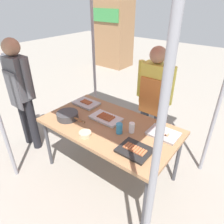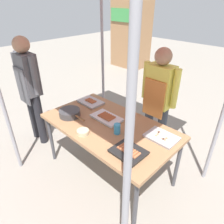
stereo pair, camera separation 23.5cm
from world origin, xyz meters
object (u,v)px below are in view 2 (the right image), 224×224
object	(u,v)px
stall_table	(109,128)
neighbor_stall_left	(131,35)
tray_spring_rolls	(91,102)
cooking_wok	(70,113)
drink_cup_by_wok	(130,129)
tray_meat_skewers	(162,137)
condiment_bowl	(83,132)
vendor_woman	(158,97)
customer_nearby	(29,84)
tray_grilled_sausages	(107,118)
drink_cup_near_edge	(117,129)
neighbor_stall_right	(130,38)
tray_pork_links	(128,152)

from	to	relation	value
stall_table	neighbor_stall_left	xyz separation A→B (m)	(-2.93, 3.88, 0.29)
tray_spring_rolls	cooking_wok	xyz separation A→B (m)	(0.08, -0.41, 0.03)
stall_table	drink_cup_by_wok	world-z (taller)	drink_cup_by_wok
drink_cup_by_wok	cooking_wok	bearing A→B (deg)	-162.73
tray_meat_skewers	cooking_wok	size ratio (longest dim) A/B	0.78
condiment_bowl	vendor_woman	xyz separation A→B (m)	(0.24, 1.07, 0.14)
customer_nearby	tray_grilled_sausages	bearing A→B (deg)	16.47
drink_cup_near_edge	tray_spring_rolls	bearing A→B (deg)	160.81
vendor_woman	neighbor_stall_left	size ratio (longest dim) A/B	0.79
drink_cup_near_edge	neighbor_stall_right	bearing A→B (deg)	128.78
cooking_wok	drink_cup_near_edge	bearing A→B (deg)	12.07
tray_meat_skewers	condiment_bowl	xyz separation A→B (m)	(-0.66, -0.53, 0.01)
drink_cup_by_wok	vendor_woman	world-z (taller)	vendor_woman
tray_spring_rolls	neighbor_stall_left	world-z (taller)	neighbor_stall_left
vendor_woman	customer_nearby	bearing A→B (deg)	34.88
tray_meat_skewers	neighbor_stall_left	bearing A→B (deg)	133.70
neighbor_stall_right	drink_cup_near_edge	bearing A→B (deg)	-51.22
tray_spring_rolls	customer_nearby	bearing A→B (deg)	-146.41
tray_grilled_sausages	drink_cup_by_wok	bearing A→B (deg)	-4.29
drink_cup_by_wok	neighbor_stall_left	distance (m)	5.02
stall_table	tray_spring_rolls	distance (m)	0.61
tray_grilled_sausages	vendor_woman	size ratio (longest dim) A/B	0.25
vendor_woman	neighbor_stall_left	bearing A→B (deg)	-45.37
drink_cup_near_edge	tray_meat_skewers	bearing A→B (deg)	33.08
drink_cup_near_edge	customer_nearby	bearing A→B (deg)	-171.21
tray_grilled_sausages	drink_cup_near_edge	distance (m)	0.32
tray_meat_skewers	tray_pork_links	xyz separation A→B (m)	(-0.10, -0.42, 0.00)
stall_table	tray_meat_skewers	xyz separation A→B (m)	(0.59, 0.20, 0.07)
cooking_wok	customer_nearby	world-z (taller)	customer_nearby
stall_table	condiment_bowl	distance (m)	0.35
tray_pork_links	condiment_bowl	xyz separation A→B (m)	(-0.56, -0.11, 0.00)
stall_table	tray_pork_links	bearing A→B (deg)	-24.45
stall_table	customer_nearby	xyz separation A→B (m)	(-1.32, -0.29, 0.27)
drink_cup_near_edge	customer_nearby	xyz separation A→B (m)	(-1.51, -0.23, 0.16)
neighbor_stall_left	customer_nearby	bearing A→B (deg)	-68.95
customer_nearby	neighbor_stall_left	bearing A→B (deg)	111.05
tray_spring_rolls	cooking_wok	bearing A→B (deg)	-78.40
neighbor_stall_right	cooking_wok	bearing A→B (deg)	-58.56
condiment_bowl	customer_nearby	bearing A→B (deg)	178.38
tray_pork_links	customer_nearby	size ratio (longest dim) A/B	0.19
tray_grilled_sausages	drink_cup_near_edge	size ratio (longest dim) A/B	3.21
neighbor_stall_left	cooking_wok	bearing A→B (deg)	-59.15
tray_spring_rolls	neighbor_stall_left	bearing A→B (deg)	122.65
cooking_wok	drink_cup_near_edge	size ratio (longest dim) A/B	3.56
tray_spring_rolls	stall_table	bearing A→B (deg)	-19.63
tray_spring_rolls	neighbor_stall_left	size ratio (longest dim) A/B	0.18
drink_cup_by_wok	stall_table	bearing A→B (deg)	-172.75
tray_meat_skewers	condiment_bowl	size ratio (longest dim) A/B	2.46
tray_meat_skewers	drink_cup_by_wok	bearing A→B (deg)	-151.40
cooking_wok	drink_cup_near_edge	world-z (taller)	drink_cup_near_edge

